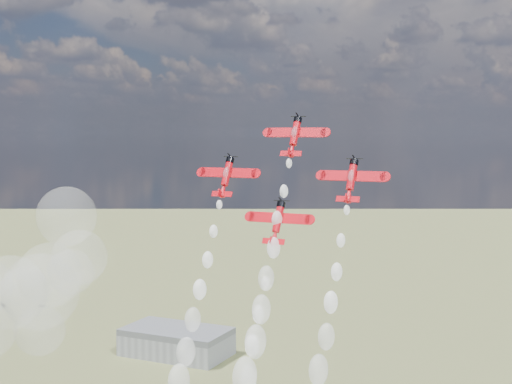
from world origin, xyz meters
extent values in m
cube|color=gray|center=(-120.00, 180.00, 5.00)|extent=(50.00, 28.00, 10.00)
cube|color=#595B60|center=(-120.00, 180.00, 11.50)|extent=(50.00, 28.00, 3.00)
cylinder|color=red|center=(7.90, 12.96, 106.53)|extent=(1.31, 3.40, 4.91)
cylinder|color=black|center=(7.90, 14.17, 108.85)|extent=(1.49, 1.76, 1.52)
cube|color=red|center=(7.90, 13.38, 106.63)|extent=(11.39, 1.04, 1.75)
cube|color=white|center=(4.82, 13.48, 106.58)|extent=(4.48, 0.26, 0.47)
cube|color=white|center=(10.98, 13.48, 106.58)|extent=(4.48, 0.26, 0.47)
cube|color=red|center=(7.90, 10.90, 102.87)|extent=(4.11, 0.57, 0.96)
cube|color=red|center=(7.90, 10.19, 103.03)|extent=(0.13, 1.97, 1.81)
ellipsoid|color=silver|center=(7.90, 12.47, 106.69)|extent=(1.03, 1.88, 2.48)
cone|color=red|center=(7.90, 11.33, 103.49)|extent=(1.31, 2.28, 2.76)
cylinder|color=red|center=(-4.06, 9.10, 99.10)|extent=(1.31, 3.40, 4.91)
cylinder|color=black|center=(-4.06, 10.31, 101.42)|extent=(1.49, 1.76, 1.52)
cube|color=red|center=(-4.06, 9.52, 99.20)|extent=(11.39, 1.04, 1.75)
cube|color=white|center=(-7.15, 9.62, 99.15)|extent=(4.48, 0.26, 0.47)
cube|color=white|center=(-0.98, 9.62, 99.15)|extent=(4.48, 0.26, 0.47)
cube|color=red|center=(-4.06, 7.04, 95.44)|extent=(4.11, 0.57, 0.96)
cube|color=red|center=(-4.06, 6.33, 95.60)|extent=(0.13, 1.97, 1.81)
ellipsoid|color=silver|center=(-4.06, 8.60, 99.26)|extent=(1.03, 1.88, 2.48)
cone|color=red|center=(-4.06, 7.46, 96.06)|extent=(1.31, 2.28, 2.76)
cylinder|color=red|center=(19.86, 9.10, 99.10)|extent=(1.31, 3.40, 4.91)
cylinder|color=black|center=(19.86, 10.31, 101.42)|extent=(1.49, 1.76, 1.52)
cube|color=red|center=(19.86, 9.52, 99.20)|extent=(11.39, 1.04, 1.75)
cube|color=white|center=(16.78, 9.62, 99.15)|extent=(4.48, 0.26, 0.47)
cube|color=white|center=(22.94, 9.62, 99.15)|extent=(4.48, 0.26, 0.47)
cube|color=red|center=(19.86, 7.04, 95.44)|extent=(4.11, 0.57, 0.96)
cube|color=red|center=(19.86, 6.33, 95.60)|extent=(0.13, 1.97, 1.81)
ellipsoid|color=silver|center=(19.86, 8.60, 99.26)|extent=(1.03, 1.88, 2.48)
cone|color=red|center=(19.86, 7.46, 96.06)|extent=(1.31, 2.28, 2.76)
cylinder|color=red|center=(7.90, 5.24, 91.67)|extent=(1.31, 3.40, 4.91)
cylinder|color=black|center=(7.90, 6.44, 93.99)|extent=(1.49, 1.76, 1.52)
cube|color=red|center=(7.90, 5.65, 91.77)|extent=(11.39, 1.04, 1.75)
cube|color=white|center=(4.82, 5.75, 91.72)|extent=(4.48, 0.26, 0.47)
cube|color=white|center=(10.98, 5.75, 91.72)|extent=(4.48, 0.26, 0.47)
cube|color=red|center=(7.90, 3.17, 88.01)|extent=(4.11, 0.57, 0.96)
cube|color=red|center=(7.90, 2.47, 88.17)|extent=(0.13, 1.97, 1.81)
ellipsoid|color=silver|center=(7.90, 4.74, 91.83)|extent=(1.03, 1.88, 2.48)
cone|color=red|center=(7.90, 3.60, 88.63)|extent=(1.31, 2.28, 2.76)
sphere|color=white|center=(7.83, 10.23, 101.13)|extent=(1.01, 1.02, 1.01)
sphere|color=white|center=(7.94, 7.65, 96.31)|extent=(1.40, 1.40, 1.40)
sphere|color=white|center=(7.74, 5.10, 91.57)|extent=(1.78, 1.78, 1.78)
sphere|color=white|center=(8.05, 2.94, 86.93)|extent=(2.16, 2.16, 2.16)
sphere|color=white|center=(7.85, 0.26, 82.13)|extent=(2.55, 2.55, 2.55)
sphere|color=white|center=(8.04, -2.13, 77.37)|extent=(2.93, 2.93, 2.93)
sphere|color=white|center=(8.31, -4.97, 72.70)|extent=(3.32, 3.31, 3.31)
sphere|color=white|center=(7.58, -7.47, 67.65)|extent=(3.70, 3.70, 3.70)
sphere|color=white|center=(-4.15, 6.16, 93.54)|extent=(1.02, 1.02, 1.01)
sphere|color=white|center=(-3.99, 3.61, 89.00)|extent=(1.40, 1.40, 1.40)
sphere|color=white|center=(-3.98, 1.35, 84.20)|extent=(1.78, 1.78, 1.78)
sphere|color=white|center=(-4.17, -1.19, 79.38)|extent=(2.16, 2.17, 2.16)
sphere|color=white|center=(-4.13, -3.76, 74.67)|extent=(2.55, 2.55, 2.55)
sphere|color=white|center=(-3.99, -6.35, 69.79)|extent=(2.93, 2.93, 2.93)
sphere|color=white|center=(-4.26, -8.27, 65.41)|extent=(3.31, 3.32, 3.31)
sphere|color=white|center=(19.96, 6.24, 93.65)|extent=(1.02, 1.02, 1.01)
sphere|color=white|center=(19.78, 3.76, 88.86)|extent=(1.40, 1.40, 1.40)
sphere|color=white|center=(19.98, 1.14, 84.09)|extent=(1.78, 1.78, 1.78)
sphere|color=white|center=(19.89, -1.36, 79.59)|extent=(2.16, 2.17, 2.16)
sphere|color=white|center=(19.91, -3.43, 74.55)|extent=(2.55, 2.55, 2.55)
sphere|color=white|center=(19.54, -5.93, 69.89)|extent=(2.93, 2.93, 2.93)
sphere|color=white|center=(7.90, 2.45, 86.11)|extent=(1.02, 1.01, 1.01)
sphere|color=white|center=(7.90, -0.16, 81.35)|extent=(1.40, 1.40, 1.40)
sphere|color=white|center=(7.71, -2.57, 76.58)|extent=(1.78, 1.78, 1.78)
sphere|color=white|center=(7.67, -4.94, 71.96)|extent=(2.16, 2.16, 2.16)
sphere|color=white|center=(8.09, -7.19, 67.25)|extent=(2.55, 2.55, 2.55)
sphere|color=white|center=(-64.45, 25.43, 58.09)|extent=(12.42, 12.42, 12.42)
sphere|color=white|center=(-75.61, 32.40, 65.16)|extent=(13.24, 13.24, 13.24)
sphere|color=white|center=(-62.89, 35.54, 70.94)|extent=(11.80, 11.80, 11.80)
sphere|color=white|center=(-66.34, 28.06, 67.04)|extent=(19.18, 19.18, 19.18)
sphere|color=white|center=(-52.13, 25.87, 77.14)|extent=(13.16, 13.16, 13.16)
sphere|color=white|center=(-76.81, 28.29, 65.83)|extent=(18.97, 18.97, 18.97)
sphere|color=white|center=(-50.16, 13.26, 75.35)|extent=(14.29, 14.29, 14.29)
sphere|color=white|center=(-63.92, 35.60, 85.30)|extent=(15.28, 15.28, 15.28)
camera|label=1|loc=(56.24, -107.61, 106.54)|focal=50.00mm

